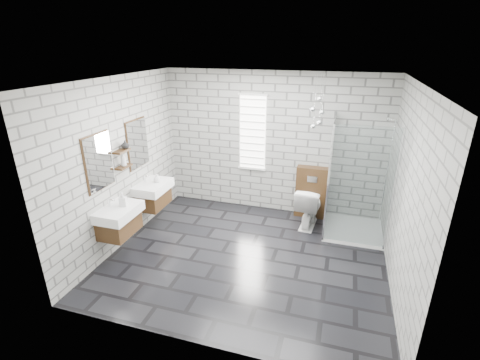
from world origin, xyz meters
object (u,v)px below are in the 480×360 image
at_px(vanity_left, 117,213).
at_px(shower_enclosure, 350,208).
at_px(cistern_panel, 312,192).
at_px(toilet, 309,206).
at_px(vanity_right, 151,188).

bearing_deg(vanity_left, shower_enclosure, 26.70).
relative_size(cistern_panel, toilet, 1.32).
relative_size(vanity_right, cistern_panel, 1.57).
bearing_deg(vanity_left, toilet, 34.35).
distance_m(vanity_left, shower_enclosure, 3.82).
distance_m(vanity_left, vanity_right, 1.02).
relative_size(vanity_right, shower_enclosure, 0.77).
xyz_separation_m(vanity_left, shower_enclosure, (3.41, 1.71, -0.25)).
distance_m(cistern_panel, toilet, 0.40).
bearing_deg(cistern_panel, vanity_right, -155.86).
relative_size(vanity_right, toilet, 2.07).
bearing_deg(vanity_right, shower_enclosure, 11.55).
relative_size(vanity_left, shower_enclosure, 0.77).
height_order(cistern_panel, shower_enclosure, shower_enclosure).
xyz_separation_m(shower_enclosure, toilet, (-0.70, 0.14, -0.12)).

